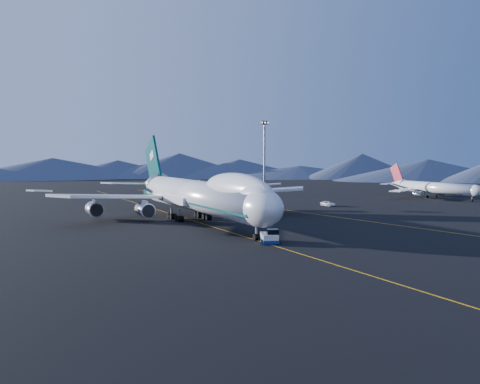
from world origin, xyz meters
name	(u,v)px	position (x,y,z in m)	size (l,w,h in m)	color
ground	(198,222)	(0.00, 0.00, 0.00)	(500.00, 500.00, 0.00)	black
taxiway_line_main	(198,222)	(0.00, 0.00, 0.01)	(0.25, 220.00, 0.01)	orange
taxiway_line_side	(295,211)	(30.00, 10.00, 0.01)	(0.25, 200.00, 0.01)	orange
boeing_747	(198,195)	(0.00, 0.03, 5.81)	(59.62, 72.43, 19.37)	silver
pushback_tug	(269,238)	(0.80, -29.50, 0.71)	(4.32, 5.79, 2.26)	silver
second_jet	(432,188)	(93.12, 25.89, 3.43)	(35.22, 39.79, 11.32)	silver
service_van	(328,204)	(45.53, 17.41, 0.69)	(2.29, 4.96, 1.38)	white
floodlight_mast	(264,157)	(50.85, 64.49, 13.37)	(3.26, 2.45, 26.40)	black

